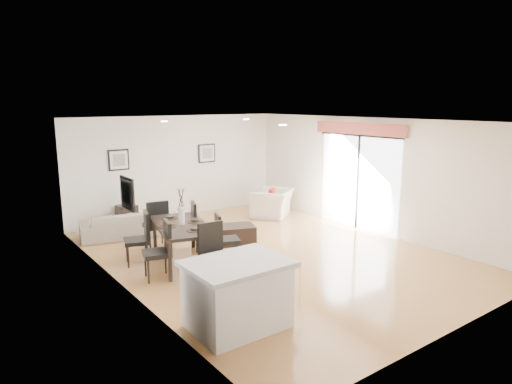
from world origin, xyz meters
TOP-DOWN VIEW (x-y plane):
  - ground at (0.00, 0.00)m, footprint 8.00×8.00m
  - wall_back at (0.00, 4.00)m, footprint 6.00×0.04m
  - wall_front at (0.00, -4.00)m, footprint 6.00×0.04m
  - wall_left at (-3.00, 0.00)m, footprint 0.04×8.00m
  - wall_right at (3.00, 0.00)m, footprint 0.04×8.00m
  - ceiling at (0.00, 0.00)m, footprint 6.00×8.00m
  - sofa at (-1.90, 2.90)m, footprint 2.13×1.21m
  - armchair at (2.01, 2.41)m, footprint 1.49×1.46m
  - courtyard_plant_a at (5.77, -1.01)m, footprint 0.71×0.65m
  - courtyard_plant_b at (5.54, 0.69)m, footprint 0.44×0.44m
  - dining_table at (-1.65, 0.58)m, footprint 1.37×2.01m
  - dining_chair_wnear at (-2.30, 0.10)m, footprint 0.56×0.56m
  - dining_chair_wfar at (-2.30, 1.02)m, footprint 0.57×0.57m
  - dining_chair_enear at (-0.99, 0.16)m, footprint 0.55×0.55m
  - dining_chair_efar at (-1.00, 1.07)m, footprint 0.59×0.59m
  - dining_chair_head at (-1.64, -0.55)m, footprint 0.50×0.50m
  - dining_chair_foot at (-1.66, 1.72)m, footprint 0.53×0.53m
  - vase at (-1.65, 0.58)m, footprint 0.91×1.39m
  - coffee_table at (-0.22, 1.06)m, footprint 1.14×0.91m
  - side_table at (-1.57, 3.69)m, footprint 0.48×0.48m
  - table_lamp at (-1.57, 3.69)m, footprint 0.21×0.21m
  - cushion at (1.90, 2.31)m, footprint 0.36×0.32m
  - kitchen_island at (-2.23, -2.16)m, footprint 1.36×1.05m
  - bar_stool at (-1.29, -2.16)m, footprint 0.33×0.33m
  - framed_print_back_left at (-1.60, 3.97)m, footprint 0.52×0.04m
  - framed_print_back_right at (0.90, 3.97)m, footprint 0.52×0.04m
  - framed_print_left_wall at (-2.97, -0.20)m, footprint 0.04×0.52m
  - sliding_door at (2.96, 0.30)m, footprint 0.12×2.70m
  - courtyard at (6.16, 0.87)m, footprint 6.00×6.00m

SIDE VIEW (x-z plane):
  - ground at x=0.00m, z-range 0.00..0.00m
  - coffee_table at x=-0.22m, z-range 0.00..0.40m
  - side_table at x=-1.57m, z-range 0.00..0.55m
  - sofa at x=-1.90m, z-range 0.00..0.59m
  - courtyard_plant_b at x=5.54m, z-range 0.00..0.62m
  - courtyard_plant_a at x=5.77m, z-range 0.00..0.68m
  - armchair at x=2.01m, z-range 0.00..0.73m
  - kitchen_island at x=-2.23m, z-range 0.01..0.95m
  - dining_chair_enear at x=-0.99m, z-range 0.06..1.01m
  - dining_chair_wfar at x=-2.30m, z-range 0.06..1.07m
  - dining_chair_wnear at x=-2.30m, z-range 0.06..1.09m
  - dining_chair_efar at x=-1.00m, z-range 0.06..1.09m
  - dining_chair_head at x=-1.64m, z-range 0.06..1.09m
  - dining_chair_foot at x=-1.66m, z-range 0.06..1.09m
  - cushion at x=1.90m, z-range 0.42..0.79m
  - bar_stool at x=-1.29m, z-range 0.26..0.98m
  - dining_table at x=-1.65m, z-range 0.30..1.07m
  - table_lamp at x=-1.57m, z-range 0.61..1.01m
  - courtyard at x=6.16m, z-range -0.08..1.92m
  - vase at x=-1.65m, z-range 0.70..1.41m
  - wall_back at x=0.00m, z-range 0.00..2.70m
  - wall_front at x=0.00m, z-range 0.00..2.70m
  - wall_left at x=-3.00m, z-range 0.00..2.70m
  - wall_right at x=3.00m, z-range 0.00..2.70m
  - framed_print_back_left at x=-1.60m, z-range 1.39..1.91m
  - framed_print_back_right at x=0.90m, z-range 1.39..1.91m
  - framed_print_left_wall at x=-2.97m, z-range 1.39..1.91m
  - sliding_door at x=2.96m, z-range 0.38..2.95m
  - ceiling at x=0.00m, z-range 2.69..2.71m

